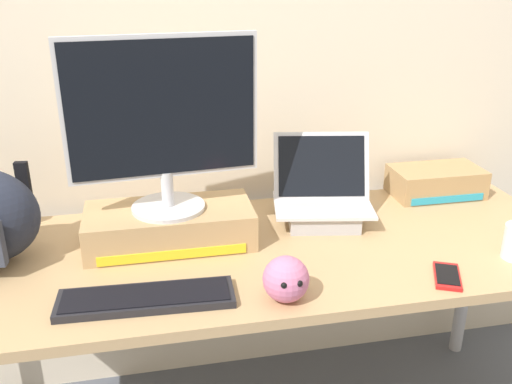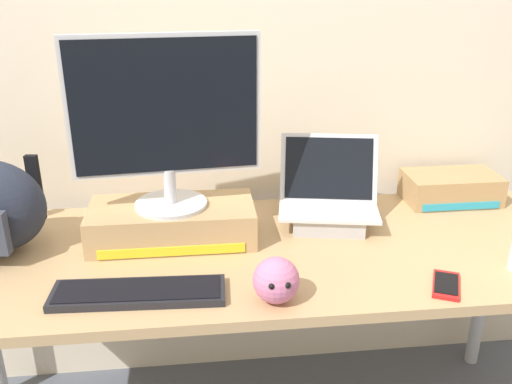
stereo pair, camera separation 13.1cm
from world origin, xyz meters
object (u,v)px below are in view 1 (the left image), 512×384
at_px(open_laptop, 322,205).
at_px(plush_toy, 286,279).
at_px(external_keyboard, 146,298).
at_px(desktop_monitor, 163,121).
at_px(cell_phone, 447,276).
at_px(toner_box_cyan, 436,182).
at_px(toner_box_yellow, 170,226).

height_order(open_laptop, plush_toy, open_laptop).
height_order(external_keyboard, plush_toy, plush_toy).
relative_size(desktop_monitor, external_keyboard, 1.22).
relative_size(desktop_monitor, cell_phone, 3.57).
bearing_deg(plush_toy, toner_box_cyan, 38.48).
xyz_separation_m(external_keyboard, toner_box_cyan, (1.05, 0.50, 0.04)).
bearing_deg(plush_toy, open_laptop, 61.58).
bearing_deg(external_keyboard, desktop_monitor, 78.36).
distance_m(desktop_monitor, toner_box_cyan, 1.04).
distance_m(toner_box_yellow, toner_box_cyan, 0.98).
height_order(open_laptop, toner_box_cyan, open_laptop).
xyz_separation_m(toner_box_yellow, open_laptop, (0.49, 0.06, 0.00)).
relative_size(open_laptop, external_keyboard, 0.79).
relative_size(desktop_monitor, plush_toy, 4.61).
height_order(toner_box_yellow, desktop_monitor, desktop_monitor).
xyz_separation_m(toner_box_yellow, cell_phone, (0.71, -0.36, -0.05)).
relative_size(external_keyboard, plush_toy, 3.78).
xyz_separation_m(toner_box_yellow, desktop_monitor, (0.00, -0.00, 0.32)).
bearing_deg(toner_box_yellow, plush_toy, -54.64).
xyz_separation_m(open_laptop, toner_box_cyan, (0.47, 0.13, -0.01)).
relative_size(toner_box_yellow, plush_toy, 4.22).
bearing_deg(toner_box_cyan, cell_phone, -114.91).
relative_size(open_laptop, cell_phone, 2.30).
distance_m(cell_phone, toner_box_cyan, 0.60).
bearing_deg(plush_toy, desktop_monitor, 125.43).
height_order(desktop_monitor, plush_toy, desktop_monitor).
distance_m(plush_toy, toner_box_cyan, 0.90).
bearing_deg(desktop_monitor, cell_phone, -31.45).
relative_size(desktop_monitor, toner_box_cyan, 1.68).
bearing_deg(desktop_monitor, plush_toy, -59.51).
bearing_deg(desktop_monitor, toner_box_yellow, 91.82).
bearing_deg(open_laptop, cell_phone, -51.64).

